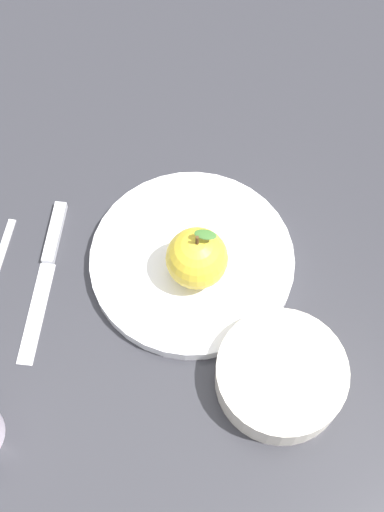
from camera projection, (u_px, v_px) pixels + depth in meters
The scene contains 5 objects.
ground_plane at pixel (165, 273), 0.79m from camera, with size 2.40×2.40×0.00m, color #2D2D33.
dinner_plate at pixel (192, 260), 0.79m from camera, with size 0.24×0.24×0.02m.
apple at pixel (197, 258), 0.74m from camera, with size 0.07×0.07×0.08m.
side_bowl at pixel (281, 374), 0.71m from camera, with size 0.14×0.14×0.04m.
knife at pixel (47, 265), 0.79m from camera, with size 0.14×0.17×0.01m.
Camera 1 is at (-0.15, -0.31, 0.71)m, focal length 47.32 mm.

